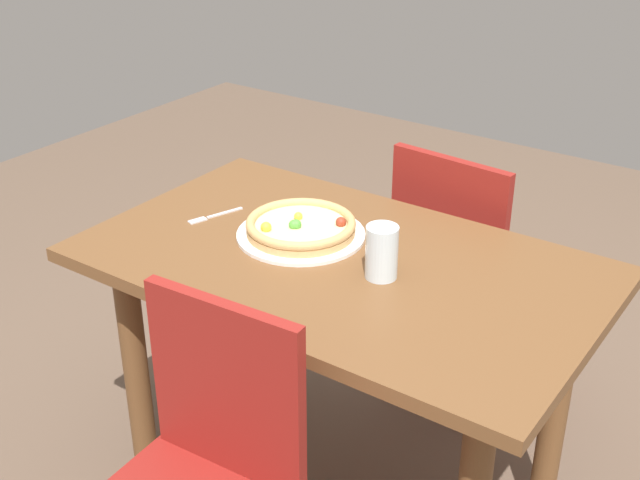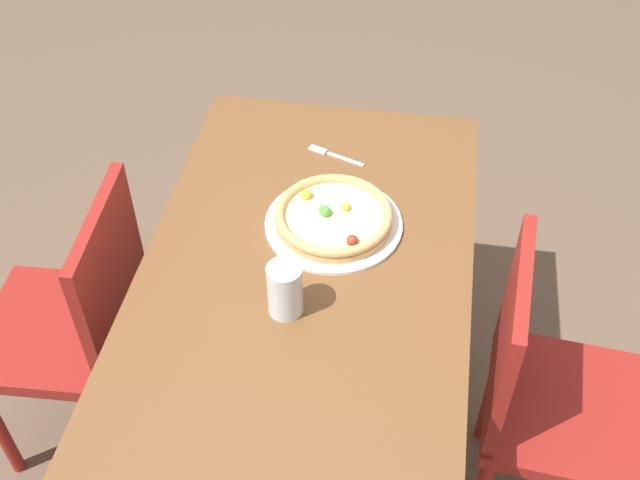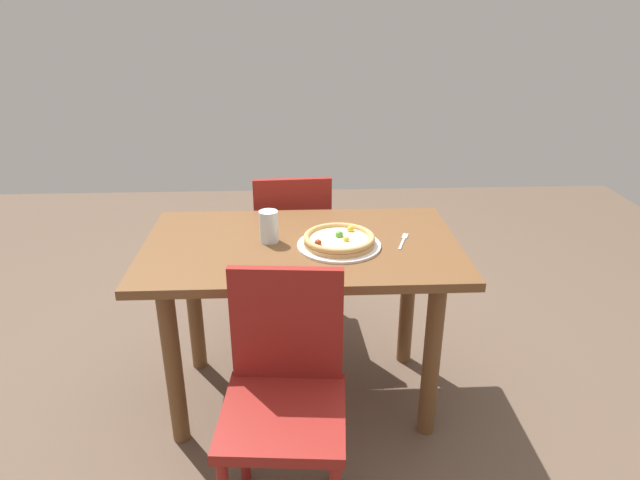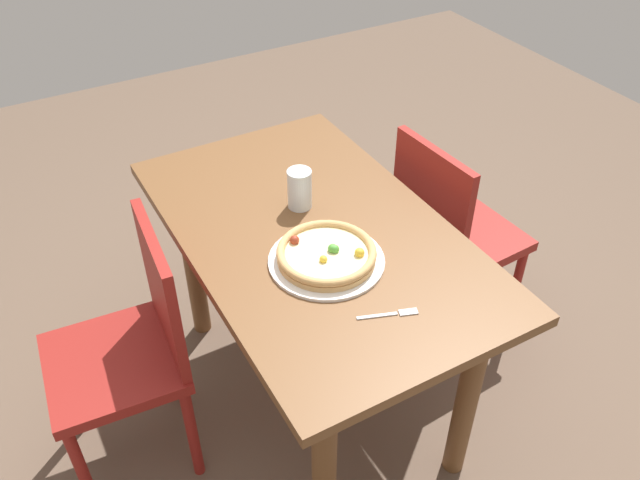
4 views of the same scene
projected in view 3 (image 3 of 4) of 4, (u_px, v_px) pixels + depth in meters
ground_plane at (304, 394)px, 2.60m from camera, size 6.00×6.00×0.00m
dining_table at (302, 271)px, 2.34m from camera, size 1.29×0.77×0.77m
chair_near at (285, 392)px, 1.85m from camera, size 0.43×0.43×0.89m
chair_far at (292, 245)px, 2.95m from camera, size 0.42×0.42×0.89m
plate at (339, 245)px, 2.26m from camera, size 0.34×0.34×0.01m
pizza at (339, 239)px, 2.25m from camera, size 0.29×0.29×0.05m
fork at (403, 240)px, 2.31m from camera, size 0.07×0.16×0.00m
drinking_glass at (269, 226)px, 2.28m from camera, size 0.08×0.08×0.13m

